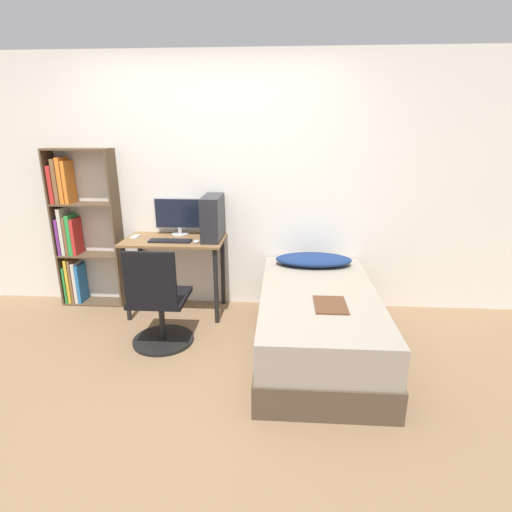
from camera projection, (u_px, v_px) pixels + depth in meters
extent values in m
plane|color=#846647|center=(186.00, 385.00, 2.93)|extent=(14.00, 14.00, 0.00)
cube|color=silver|center=(215.00, 186.00, 4.00)|extent=(8.00, 0.05, 2.50)
cube|color=brown|center=(174.00, 240.00, 3.89)|extent=(0.97, 0.54, 0.02)
cylinder|color=black|center=(126.00, 284.00, 3.82)|extent=(0.04, 0.04, 0.75)
cylinder|color=black|center=(216.00, 286.00, 3.77)|extent=(0.04, 0.04, 0.75)
cylinder|color=black|center=(142.00, 269.00, 4.24)|extent=(0.04, 0.04, 0.75)
cylinder|color=black|center=(223.00, 271.00, 4.19)|extent=(0.04, 0.04, 0.75)
cube|color=brown|center=(58.00, 229.00, 4.11)|extent=(0.02, 0.22, 1.62)
cube|color=brown|center=(118.00, 230.00, 4.07)|extent=(0.02, 0.22, 1.62)
cube|color=brown|center=(97.00, 301.00, 4.33)|extent=(0.62, 0.22, 0.02)
cube|color=brown|center=(91.00, 255.00, 4.17)|extent=(0.62, 0.22, 0.02)
cube|color=brown|center=(84.00, 204.00, 4.01)|extent=(0.62, 0.22, 0.02)
cube|color=brown|center=(77.00, 149.00, 3.85)|extent=(0.62, 0.22, 0.02)
cube|color=green|center=(69.00, 283.00, 4.29)|extent=(0.02, 0.19, 0.39)
cube|color=gold|center=(71.00, 279.00, 4.27)|extent=(0.03, 0.19, 0.48)
cube|color=brown|center=(75.00, 280.00, 4.27)|extent=(0.02, 0.19, 0.47)
cube|color=beige|center=(78.00, 281.00, 4.27)|extent=(0.03, 0.19, 0.44)
cube|color=#2870B7|center=(82.00, 283.00, 4.27)|extent=(0.03, 0.19, 0.41)
cube|color=#7A338E|center=(62.00, 236.00, 4.13)|extent=(0.03, 0.19, 0.37)
cube|color=beige|center=(65.00, 231.00, 4.11)|extent=(0.04, 0.19, 0.48)
cube|color=brown|center=(69.00, 235.00, 4.12)|extent=(0.03, 0.19, 0.39)
cube|color=green|center=(73.00, 234.00, 4.11)|extent=(0.04, 0.19, 0.41)
cube|color=red|center=(77.00, 236.00, 4.12)|extent=(0.03, 0.19, 0.37)
cube|color=red|center=(55.00, 184.00, 3.97)|extent=(0.04, 0.19, 0.37)
cube|color=brown|center=(59.00, 181.00, 3.95)|extent=(0.04, 0.19, 0.43)
cube|color=orange|center=(64.00, 180.00, 3.95)|extent=(0.04, 0.19, 0.45)
cube|color=orange|center=(69.00, 182.00, 3.95)|extent=(0.04, 0.19, 0.42)
cylinder|color=black|center=(164.00, 340.00, 3.53)|extent=(0.53, 0.53, 0.03)
cylinder|color=black|center=(162.00, 319.00, 3.46)|extent=(0.05, 0.05, 0.37)
cube|color=black|center=(160.00, 297.00, 3.40)|extent=(0.46, 0.46, 0.04)
cube|color=black|center=(150.00, 279.00, 3.13)|extent=(0.41, 0.04, 0.45)
cube|color=#4C3D2D|center=(317.00, 336.00, 3.38)|extent=(0.97, 1.84, 0.24)
cube|color=gray|center=(318.00, 307.00, 3.30)|extent=(0.94, 1.80, 0.29)
ellipsoid|color=navy|center=(314.00, 260.00, 3.87)|extent=(0.74, 0.36, 0.11)
cube|color=#56331E|center=(330.00, 305.00, 2.98)|extent=(0.24, 0.32, 0.01)
cylinder|color=#B7B7BC|center=(180.00, 234.00, 4.05)|extent=(0.17, 0.17, 0.01)
cylinder|color=#B7B7BC|center=(180.00, 230.00, 4.04)|extent=(0.04, 0.04, 0.07)
cube|color=#B7B7BC|center=(179.00, 213.00, 3.99)|extent=(0.50, 0.01, 0.31)
cube|color=black|center=(179.00, 213.00, 3.98)|extent=(0.48, 0.01, 0.29)
cube|color=black|center=(170.00, 241.00, 3.78)|extent=(0.40, 0.11, 0.02)
cube|color=#232328|center=(213.00, 218.00, 3.83)|extent=(0.17, 0.44, 0.42)
ellipsoid|color=silver|center=(196.00, 241.00, 3.76)|extent=(0.06, 0.09, 0.02)
cube|color=#B7B7BC|center=(135.00, 236.00, 3.96)|extent=(0.07, 0.14, 0.01)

